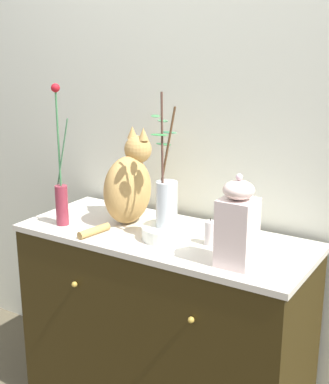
{
  "coord_description": "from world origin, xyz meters",
  "views": [
    {
      "loc": [
        1.1,
        -1.77,
        1.64
      ],
      "look_at": [
        0.0,
        0.0,
        1.04
      ],
      "focal_mm": 50.71,
      "sensor_mm": 36.0,
      "label": 1
    }
  ],
  "objects_px": {
    "cat_sitting": "(129,185)",
    "bowl_porcelain": "(167,232)",
    "vase_slim_green": "(61,193)",
    "sideboard": "(164,327)",
    "vase_glass_clear": "(166,198)",
    "candle_pillar": "(210,233)",
    "jar_lidded_porcelain": "(237,225)"
  },
  "relations": [
    {
      "from": "sideboard",
      "to": "vase_slim_green",
      "type": "bearing_deg",
      "value": -163.38
    },
    {
      "from": "candle_pillar",
      "to": "vase_slim_green",
      "type": "bearing_deg",
      "value": -168.53
    },
    {
      "from": "jar_lidded_porcelain",
      "to": "bowl_porcelain",
      "type": "bearing_deg",
      "value": 165.07
    },
    {
      "from": "vase_glass_clear",
      "to": "sideboard",
      "type": "bearing_deg",
      "value": 130.49
    },
    {
      "from": "cat_sitting",
      "to": "candle_pillar",
      "type": "height_order",
      "value": "cat_sitting"
    },
    {
      "from": "vase_glass_clear",
      "to": "candle_pillar",
      "type": "distance_m",
      "value": 0.22
    },
    {
      "from": "jar_lidded_porcelain",
      "to": "candle_pillar",
      "type": "bearing_deg",
      "value": 142.67
    },
    {
      "from": "vase_slim_green",
      "to": "bowl_porcelain",
      "type": "relative_size",
      "value": 2.99
    },
    {
      "from": "sideboard",
      "to": "candle_pillar",
      "type": "xyz_separation_m",
      "value": [
        0.21,
        0.0,
        0.48
      ]
    },
    {
      "from": "cat_sitting",
      "to": "vase_slim_green",
      "type": "bearing_deg",
      "value": -142.39
    },
    {
      "from": "candle_pillar",
      "to": "sideboard",
      "type": "bearing_deg",
      "value": -179.79
    },
    {
      "from": "cat_sitting",
      "to": "vase_glass_clear",
      "type": "height_order",
      "value": "vase_glass_clear"
    },
    {
      "from": "sideboard",
      "to": "jar_lidded_porcelain",
      "type": "relative_size",
      "value": 3.68
    },
    {
      "from": "candle_pillar",
      "to": "cat_sitting",
      "type": "bearing_deg",
      "value": 173.93
    },
    {
      "from": "bowl_porcelain",
      "to": "sideboard",
      "type": "bearing_deg",
      "value": 131.57
    },
    {
      "from": "vase_slim_green",
      "to": "candle_pillar",
      "type": "height_order",
      "value": "vase_slim_green"
    },
    {
      "from": "sideboard",
      "to": "candle_pillar",
      "type": "height_order",
      "value": "candle_pillar"
    },
    {
      "from": "jar_lidded_porcelain",
      "to": "vase_glass_clear",
      "type": "bearing_deg",
      "value": 164.96
    },
    {
      "from": "sideboard",
      "to": "candle_pillar",
      "type": "relative_size",
      "value": 11.59
    },
    {
      "from": "sideboard",
      "to": "bowl_porcelain",
      "type": "distance_m",
      "value": 0.46
    },
    {
      "from": "cat_sitting",
      "to": "jar_lidded_porcelain",
      "type": "distance_m",
      "value": 0.61
    },
    {
      "from": "cat_sitting",
      "to": "vase_glass_clear",
      "type": "relative_size",
      "value": 0.78
    },
    {
      "from": "jar_lidded_porcelain",
      "to": "candle_pillar",
      "type": "xyz_separation_m",
      "value": [
        -0.17,
        0.13,
        -0.1
      ]
    },
    {
      "from": "bowl_porcelain",
      "to": "vase_glass_clear",
      "type": "height_order",
      "value": "vase_glass_clear"
    },
    {
      "from": "cat_sitting",
      "to": "bowl_porcelain",
      "type": "height_order",
      "value": "cat_sitting"
    },
    {
      "from": "sideboard",
      "to": "vase_slim_green",
      "type": "distance_m",
      "value": 0.73
    },
    {
      "from": "sideboard",
      "to": "bowl_porcelain",
      "type": "bearing_deg",
      "value": -48.43
    },
    {
      "from": "sideboard",
      "to": "bowl_porcelain",
      "type": "height_order",
      "value": "bowl_porcelain"
    },
    {
      "from": "vase_glass_clear",
      "to": "cat_sitting",
      "type": "bearing_deg",
      "value": 161.35
    },
    {
      "from": "sideboard",
      "to": "jar_lidded_porcelain",
      "type": "bearing_deg",
      "value": -18.81
    },
    {
      "from": "cat_sitting",
      "to": "vase_glass_clear",
      "type": "bearing_deg",
      "value": -18.65
    },
    {
      "from": "vase_slim_green",
      "to": "bowl_porcelain",
      "type": "bearing_deg",
      "value": 11.28
    }
  ]
}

